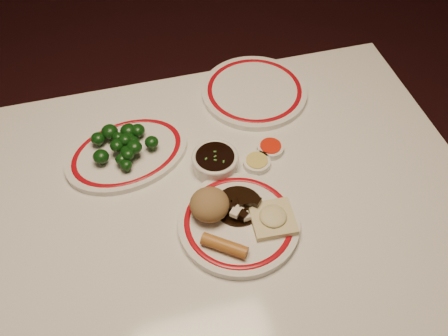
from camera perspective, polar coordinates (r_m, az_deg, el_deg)
dining_table at (r=1.16m, az=-1.58°, el=-7.48°), size 1.20×0.90×0.75m
main_plate at (r=1.05m, az=1.71°, el=-6.28°), size 0.33×0.33×0.02m
rice_mound at (r=1.03m, az=-1.66°, el=-4.19°), size 0.08×0.08×0.06m
spring_roll at (r=1.00m, az=0.05°, el=-8.86°), size 0.09×0.08×0.03m
fried_wonton at (r=1.04m, az=5.60°, el=-5.71°), size 0.09×0.09×0.02m
stirfry_heap at (r=1.05m, az=1.76°, el=-4.40°), size 0.10×0.10×0.03m
broccoli_plate at (r=1.19m, az=-10.99°, el=1.68°), size 0.34×0.31×0.02m
broccoli_pile at (r=1.17m, az=-11.39°, el=2.86°), size 0.15×0.14×0.05m
soy_bowl at (r=1.14m, az=-1.02°, el=0.66°), size 0.10×0.10×0.04m
sweet_sour_dish at (r=1.18m, az=5.33°, el=2.28°), size 0.06×0.06×0.02m
mustard_dish at (r=1.15m, az=3.75°, el=0.62°), size 0.06×0.06×0.02m
far_plate at (r=1.32m, az=3.49°, el=8.75°), size 0.34×0.34×0.02m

